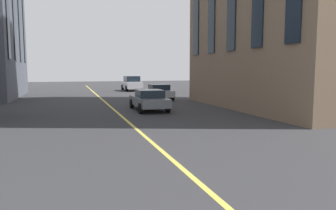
{
  "coord_description": "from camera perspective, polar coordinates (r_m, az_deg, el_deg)",
  "views": [
    {
      "loc": [
        2.14,
        2.86,
        2.65
      ],
      "look_at": [
        12.94,
        -0.45,
        1.43
      ],
      "focal_mm": 34.67,
      "sensor_mm": 36.0,
      "label": 1
    }
  ],
  "objects": [
    {
      "name": "car_silver_near",
      "position": [
        29.34,
        -1.69,
        2.36
      ],
      "size": [
        4.4,
        1.95,
        1.37
      ],
      "color": "#B7BABF",
      "rests_on": "ground_plane"
    },
    {
      "name": "car_white_oncoming",
      "position": [
        41.94,
        -6.4,
        3.83
      ],
      "size": [
        4.7,
        2.14,
        1.88
      ],
      "color": "silver",
      "rests_on": "ground_plane"
    },
    {
      "name": "car_grey_parked_a",
      "position": [
        21.36,
        -3.36,
        0.93
      ],
      "size": [
        4.4,
        1.95,
        1.37
      ],
      "color": "slate",
      "rests_on": "ground_plane"
    },
    {
      "name": "lane_centre_line",
      "position": [
        18.28,
        -7.88,
        -2.21
      ],
      "size": [
        80.0,
        0.16,
        0.01
      ],
      "color": "#D8C64C",
      "rests_on": "ground_plane"
    }
  ]
}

